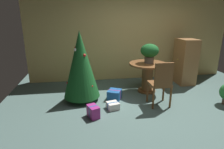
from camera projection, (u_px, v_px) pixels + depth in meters
ground_plane at (155, 110)px, 3.89m from camera, size 6.60×6.60×0.00m
back_wall_panel at (131, 36)px, 5.58m from camera, size 6.00×0.10×2.60m
round_dining_table at (147, 73)px, 4.74m from camera, size 0.92×0.92×0.75m
flower_vase at (150, 52)px, 4.61m from camera, size 0.44×0.44×0.48m
wooden_chair_near at (161, 82)px, 3.92m from camera, size 0.42×0.40×0.98m
holiday_tree at (81, 65)px, 4.15m from camera, size 0.82×0.82×1.58m
gift_box_blue at (115, 95)px, 4.40m from camera, size 0.39×0.40×0.22m
gift_box_cream at (113, 106)px, 3.94m from camera, size 0.28×0.28×0.14m
gift_box_purple at (93, 112)px, 3.60m from camera, size 0.26×0.31×0.23m
wooden_cabinet at (185, 62)px, 5.33m from camera, size 0.47×0.63×1.27m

